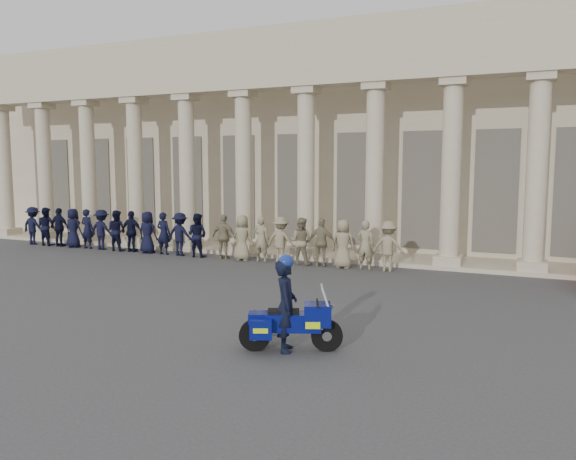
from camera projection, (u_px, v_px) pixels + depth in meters
The scene contains 5 objects.
ground at pixel (230, 313), 13.26m from camera, with size 90.00×90.00×0.00m, color #3B3B3D.
building at pixel (386, 143), 26.15m from camera, with size 40.00×12.50×9.00m.
officer_rank at pixel (181, 234), 21.61m from camera, with size 16.96×0.63×1.66m.
motorcycle at pixel (292, 323), 10.46m from camera, with size 1.84×1.14×1.25m.
rider at pixel (286, 303), 10.42m from camera, with size 0.63×0.74×1.83m.
Camera 1 is at (6.48, -11.30, 3.44)m, focal length 35.00 mm.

